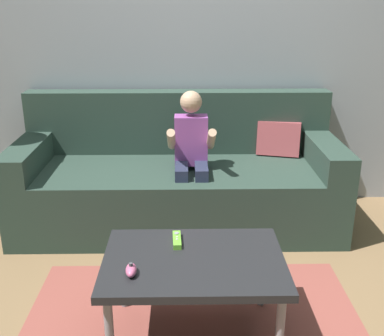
{
  "coord_description": "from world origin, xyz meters",
  "views": [
    {
      "loc": [
        -0.18,
        -1.81,
        1.44
      ],
      "look_at": [
        -0.14,
        0.53,
        0.59
      ],
      "focal_mm": 43.83,
      "sensor_mm": 36.0,
      "label": 1
    }
  ],
  "objects_px": {
    "game_remote_lime_near_edge": "(177,240)",
    "nunchuk_pink": "(131,270)",
    "coffee_table": "(194,267)",
    "couch": "(179,180)",
    "person_seated_on_couch": "(191,155)"
  },
  "relations": [
    {
      "from": "game_remote_lime_near_edge",
      "to": "nunchuk_pink",
      "type": "relative_size",
      "value": 1.53
    },
    {
      "from": "coffee_table",
      "to": "nunchuk_pink",
      "type": "distance_m",
      "value": 0.29
    },
    {
      "from": "couch",
      "to": "game_remote_lime_near_edge",
      "type": "xyz_separation_m",
      "value": [
        0.0,
        -1.04,
        0.12
      ]
    },
    {
      "from": "coffee_table",
      "to": "game_remote_lime_near_edge",
      "type": "distance_m",
      "value": 0.17
    },
    {
      "from": "couch",
      "to": "person_seated_on_couch",
      "type": "bearing_deg",
      "value": -65.88
    },
    {
      "from": "couch",
      "to": "coffee_table",
      "type": "relative_size",
      "value": 2.69
    },
    {
      "from": "coffee_table",
      "to": "game_remote_lime_near_edge",
      "type": "height_order",
      "value": "game_remote_lime_near_edge"
    },
    {
      "from": "couch",
      "to": "nunchuk_pink",
      "type": "relative_size",
      "value": 22.63
    },
    {
      "from": "couch",
      "to": "person_seated_on_couch",
      "type": "distance_m",
      "value": 0.3
    },
    {
      "from": "couch",
      "to": "game_remote_lime_near_edge",
      "type": "height_order",
      "value": "couch"
    },
    {
      "from": "couch",
      "to": "nunchuk_pink",
      "type": "bearing_deg",
      "value": -97.84
    },
    {
      "from": "person_seated_on_couch",
      "to": "nunchuk_pink",
      "type": "bearing_deg",
      "value": -102.93
    },
    {
      "from": "couch",
      "to": "nunchuk_pink",
      "type": "xyz_separation_m",
      "value": [
        -0.18,
        -1.3,
        0.12
      ]
    },
    {
      "from": "couch",
      "to": "person_seated_on_couch",
      "type": "xyz_separation_m",
      "value": [
        0.08,
        -0.18,
        0.23
      ]
    },
    {
      "from": "couch",
      "to": "coffee_table",
      "type": "bearing_deg",
      "value": -86.44
    }
  ]
}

